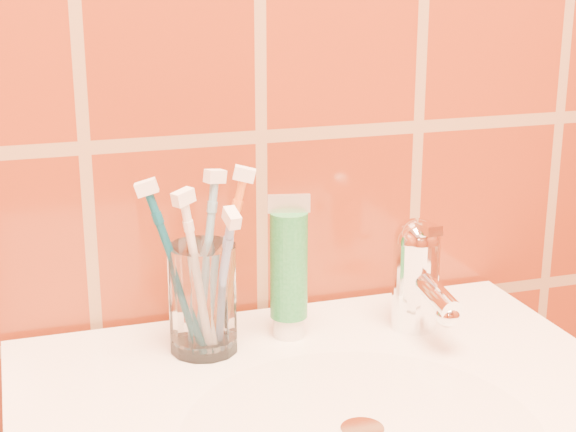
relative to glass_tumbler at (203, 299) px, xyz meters
name	(u,v)px	position (x,y,z in m)	size (l,w,h in m)	color
glass_tumbler	(203,299)	(0.00, 0.00, 0.00)	(0.07, 0.07, 0.11)	white
toothpaste_tube	(289,271)	(0.09, 0.01, 0.02)	(0.04, 0.04, 0.15)	white
faucet	(418,271)	(0.22, -0.02, 0.01)	(0.05, 0.11, 0.12)	white
toothbrush_0	(197,275)	(-0.01, -0.01, 0.03)	(0.05, 0.04, 0.18)	silver
toothbrush_1	(224,259)	(0.02, 0.00, 0.04)	(0.06, 0.04, 0.19)	orange
toothbrush_2	(176,270)	(-0.03, 0.00, 0.03)	(0.07, 0.03, 0.18)	navy
toothbrush_3	(207,260)	(0.01, 0.01, 0.03)	(0.05, 0.03, 0.19)	#72A9CC
toothbrush_4	(222,284)	(0.01, -0.03, 0.02)	(0.03, 0.08, 0.17)	#6780B7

